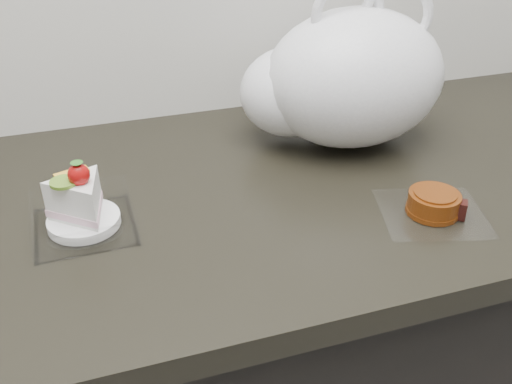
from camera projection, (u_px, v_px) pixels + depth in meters
name	position (u px, v px, depth m)	size (l,w,h in m)	color
cake_tray	(82.00, 210.00, 0.79)	(0.14, 0.14, 0.11)	white
mooncake_wrap	(434.00, 205.00, 0.83)	(0.18, 0.18, 0.04)	white
plastic_bag	(342.00, 80.00, 0.99)	(0.38, 0.29, 0.29)	white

